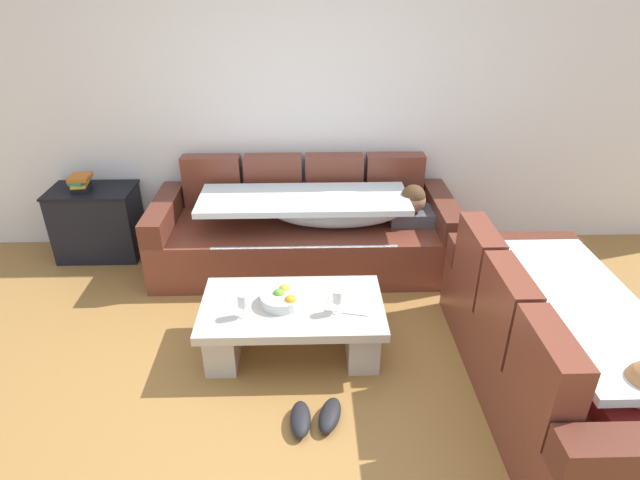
% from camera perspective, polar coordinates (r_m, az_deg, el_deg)
% --- Properties ---
extents(ground_plane, '(14.00, 14.00, 0.00)m').
position_cam_1_polar(ground_plane, '(3.34, -2.86, -16.89)').
color(ground_plane, olive).
extents(back_wall, '(9.00, 0.10, 2.70)m').
position_cam_1_polar(back_wall, '(4.63, -2.81, 15.41)').
color(back_wall, white).
rests_on(back_wall, ground_plane).
extents(couch_along_wall, '(2.52, 0.92, 0.88)m').
position_cam_1_polar(couch_along_wall, '(4.48, -1.16, 1.06)').
color(couch_along_wall, brown).
rests_on(couch_along_wall, ground_plane).
extents(couch_near_window, '(0.92, 1.96, 0.88)m').
position_cam_1_polar(couch_near_window, '(3.43, 24.63, -11.08)').
color(couch_near_window, brown).
rests_on(couch_near_window, ground_plane).
extents(coffee_table, '(1.20, 0.68, 0.38)m').
position_cam_1_polar(coffee_table, '(3.53, -3.02, -8.89)').
color(coffee_table, '#BBB8AF').
rests_on(coffee_table, ground_plane).
extents(fruit_bowl, '(0.28, 0.28, 0.10)m').
position_cam_1_polar(fruit_bowl, '(3.44, -4.13, -6.35)').
color(fruit_bowl, silver).
rests_on(fruit_bowl, coffee_table).
extents(wine_glass_near_left, '(0.07, 0.07, 0.17)m').
position_cam_1_polar(wine_glass_near_left, '(3.30, -8.44, -6.63)').
color(wine_glass_near_left, silver).
rests_on(wine_glass_near_left, coffee_table).
extents(wine_glass_near_right, '(0.07, 0.07, 0.17)m').
position_cam_1_polar(wine_glass_near_right, '(3.30, 1.92, -6.28)').
color(wine_glass_near_right, silver).
rests_on(wine_glass_near_right, coffee_table).
extents(open_magazine, '(0.32, 0.27, 0.01)m').
position_cam_1_polar(open_magazine, '(3.44, 3.18, -7.01)').
color(open_magazine, white).
rests_on(open_magazine, coffee_table).
extents(side_cabinet, '(0.72, 0.44, 0.64)m').
position_cam_1_polar(side_cabinet, '(5.04, -23.12, 1.78)').
color(side_cabinet, black).
rests_on(side_cabinet, ground_plane).
extents(book_stack_on_cabinet, '(0.17, 0.20, 0.12)m').
position_cam_1_polar(book_stack_on_cabinet, '(4.92, -24.74, 5.79)').
color(book_stack_on_cabinet, black).
rests_on(book_stack_on_cabinet, side_cabinet).
extents(pair_of_shoes, '(0.32, 0.31, 0.09)m').
position_cam_1_polar(pair_of_shoes, '(3.17, -0.53, -18.80)').
color(pair_of_shoes, black).
rests_on(pair_of_shoes, ground_plane).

